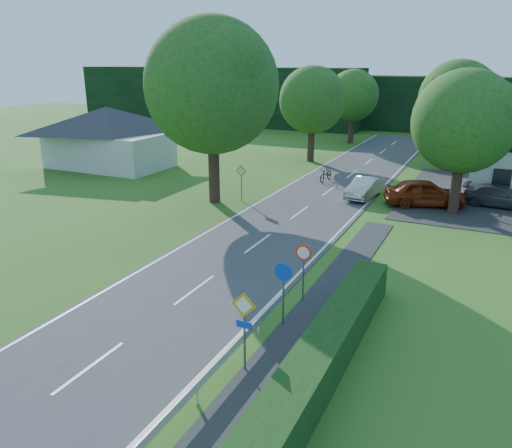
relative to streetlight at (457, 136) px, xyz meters
The scene contains 24 objects.
road 13.59m from the streetlight, 128.88° to the right, with size 7.00×80.00×0.04m, color #38383A.
line_edge_left 15.73m from the streetlight, 138.52° to the right, with size 0.12×80.00×0.01m, color white.
line_edge_right 11.95m from the streetlight, 115.70° to the right, with size 0.12×80.00×0.01m, color white.
line_centre 13.58m from the streetlight, 128.88° to the right, with size 0.12×80.00×0.01m, color white, non-canonical shape.
tree_main 15.35m from the streetlight, 156.89° to the right, with size 9.40×9.40×11.64m, color #1A4B16, non-canonical shape.
tree_left_far 16.45m from the streetlight, 142.56° to the left, with size 7.00×7.00×8.58m, color #1A4B16, non-canonical shape.
tree_right_far 12.05m from the streetlight, 95.06° to the left, with size 7.40×7.40×9.09m, color #1A4B16, non-canonical shape.
tree_left_back 25.34m from the streetlight, 119.73° to the left, with size 6.60×6.60×8.07m, color #1A4B16, non-canonical shape.
tree_right_back 20.12m from the streetlight, 95.89° to the left, with size 6.20×6.20×7.56m, color #1A4B16, non-canonical shape.
tree_right_mid 2.05m from the streetlight, 77.66° to the right, with size 7.00×7.00×8.58m, color #1A4B16, non-canonical shape.
treeline_left 48.22m from the streetlight, 138.42° to the left, with size 44.00×6.00×8.00m, color black.
treeline_right 36.01m from the streetlight, 90.10° to the left, with size 30.00×5.00×7.00m, color black.
bungalow_left 28.12m from the streetlight, behind, with size 11.00×6.50×5.20m.
streetlight is the anchor object (origin of this frame).
sign_priority_right 22.50m from the streetlight, 99.70° to the right, with size 0.78×0.09×2.59m.
sign_roundabout 19.59m from the streetlight, 101.19° to the right, with size 0.64×0.08×2.37m.
sign_speed_limit 17.64m from the streetlight, 102.46° to the right, with size 0.64×0.11×2.37m.
sign_priority_left 13.80m from the streetlight, 158.22° to the right, with size 0.78×0.09×2.44m.
moving_car 6.57m from the streetlight, behind, with size 1.46×4.19×1.38m, color #B4B4B9.
motorcycle 10.44m from the streetlight, 162.78° to the left, with size 0.74×2.11×1.11m, color black.
parked_car_red 3.97m from the streetlight, 142.97° to the right, with size 2.02×5.03×1.71m, color maroon.
parked_car_silver_a 6.42m from the streetlight, 46.09° to the left, with size 1.47×4.22×1.39m, color #A9AAAE.
parked_car_grey 4.90m from the streetlight, 15.22° to the left, with size 1.86×4.58×1.33m, color #494A4E.
parasol 6.02m from the streetlight, 64.02° to the left, with size 2.29×2.34×2.10m, color red.
Camera 1 is at (10.23, -3.62, 8.96)m, focal length 35.00 mm.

